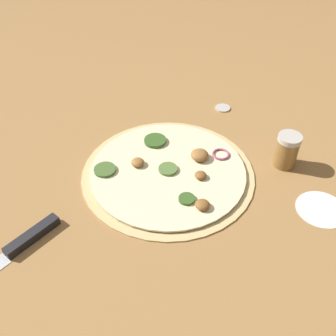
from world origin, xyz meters
TOP-DOWN VIEW (x-y plane):
  - ground_plane at (0.00, 0.00)m, footprint 3.00×3.00m
  - pizza at (0.00, 0.00)m, footprint 0.37×0.37m
  - knife at (-0.30, -0.15)m, footprint 0.23×0.20m
  - spice_jar at (0.26, -0.01)m, footprint 0.05×0.05m
  - loose_cap at (0.19, 0.22)m, footprint 0.04×0.04m
  - flour_patch at (0.28, -0.16)m, footprint 0.10×0.10m

SIDE VIEW (x-z plane):
  - ground_plane at x=0.00m, z-range 0.00..0.00m
  - flour_patch at x=0.28m, z-range 0.00..0.00m
  - loose_cap at x=0.19m, z-range 0.00..0.01m
  - pizza at x=0.00m, z-range -0.01..0.02m
  - knife at x=-0.30m, z-range 0.00..0.02m
  - spice_jar at x=0.26m, z-range 0.00..0.08m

